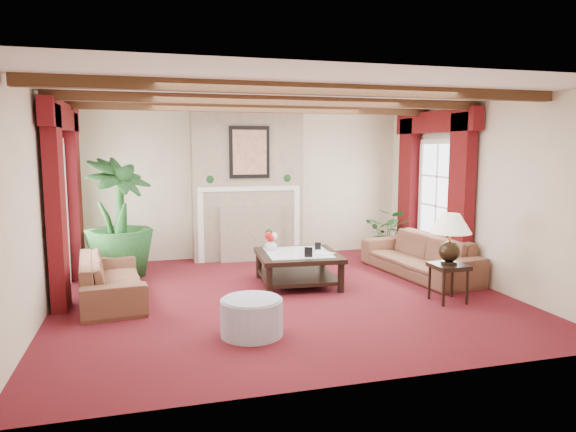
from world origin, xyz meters
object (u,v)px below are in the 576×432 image
object	(u,v)px
sofa_right	(419,249)
potted_palm	(119,244)
ottoman	(252,317)
coffee_table	(298,269)
side_table	(448,283)
sofa_left	(111,271)

from	to	relation	value
sofa_right	potted_palm	xyz separation A→B (m)	(-4.62, 1.14, 0.10)
ottoman	coffee_table	bearing A→B (deg)	59.98
potted_palm	side_table	bearing A→B (deg)	-30.77
sofa_right	side_table	world-z (taller)	sofa_right
sofa_right	side_table	xyz separation A→B (m)	(-0.36, -1.40, -0.17)
coffee_table	sofa_right	bearing A→B (deg)	5.98
sofa_right	ottoman	distance (m)	3.66
sofa_right	ottoman	world-z (taller)	sofa_right
potted_palm	side_table	world-z (taller)	potted_palm
side_table	ottoman	world-z (taller)	side_table
sofa_right	potted_palm	size ratio (longest dim) A/B	1.08
sofa_right	side_table	bearing A→B (deg)	-21.60
ottoman	potted_palm	bearing A→B (deg)	116.23
sofa_left	coffee_table	size ratio (longest dim) A/B	1.73
ottoman	side_table	bearing A→B (deg)	10.66
sofa_left	sofa_right	distance (m)	4.67
sofa_right	side_table	size ratio (longest dim) A/B	4.41
sofa_left	ottoman	distance (m)	2.41
side_table	ottoman	size ratio (longest dim) A/B	0.75
potted_palm	ottoman	distance (m)	3.42
sofa_right	potted_palm	world-z (taller)	potted_palm
sofa_left	ottoman	world-z (taller)	sofa_left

